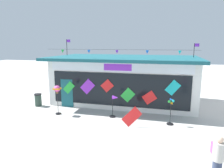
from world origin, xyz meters
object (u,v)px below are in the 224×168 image
Objects in this scene: kite_shop_building at (125,79)px; trash_bin at (38,100)px; wind_spinner_far_left at (57,91)px; person_near_camera at (217,159)px; display_kite_on_ground at (132,117)px; wind_spinner_center_left at (171,109)px; wind_spinner_left at (114,103)px.

kite_shop_building reaches higher than trash_bin.
wind_spinner_far_left is 9.64m from person_near_camera.
wind_spinner_center_left is at bearing 21.41° from display_kite_on_ground.
kite_shop_building is at bearing 26.34° from trash_bin.
wind_spinner_far_left is at bearing -130.50° from kite_shop_building.
person_near_camera is at bearing -50.27° from display_kite_on_ground.
trash_bin is at bearing 136.20° from person_near_camera.
person_near_camera is at bearing -30.11° from trash_bin.
wind_spinner_far_left is at bearing 170.59° from display_kite_on_ground.
person_near_camera is (4.75, -9.02, -0.90)m from kite_shop_building.
wind_spinner_far_left is at bearing 179.86° from wind_spinner_center_left.
wind_spinner_center_left reaches higher than trash_bin.
wind_spinner_left is 7.01m from person_near_camera.
display_kite_on_ground is at bearing -9.41° from wind_spinner_far_left.
wind_spinner_far_left reaches higher than wind_spinner_left.
wind_spinner_far_left is at bearing 135.82° from person_near_camera.
wind_spinner_center_left is 5.05m from person_near_camera.
wind_spinner_far_left is 6.97m from wind_spinner_center_left.
wind_spinner_left is at bearing 5.70° from wind_spinner_far_left.
trash_bin is at bearing 163.97° from display_kite_on_ground.
person_near_camera reaches higher than trash_bin.
display_kite_on_ground is at bearing -42.77° from wind_spinner_left.
trash_bin is 7.50m from display_kite_on_ground.
wind_spinner_left is (3.64, 0.36, -0.62)m from wind_spinner_far_left.
display_kite_on_ground is (4.91, -0.81, -0.96)m from wind_spinner_far_left.
wind_spinner_left is at bearing 117.89° from person_near_camera.
wind_spinner_far_left reaches higher than wind_spinner_center_left.
person_near_camera is at bearing -62.24° from kite_shop_building.
kite_shop_building reaches higher than person_near_camera.
wind_spinner_left is at bearing -88.52° from kite_shop_building.
wind_spinner_left is 6.01m from trash_bin.
display_kite_on_ground is (1.27, -1.18, -0.34)m from wind_spinner_left.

